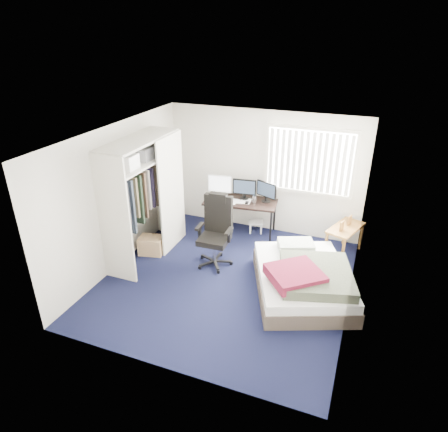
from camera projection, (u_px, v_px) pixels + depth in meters
ground at (226, 280)px, 6.83m from camera, size 4.20×4.20×0.00m
room_shell at (227, 199)px, 6.17m from camera, size 4.20×4.20×4.20m
window_assembly at (309, 162)px, 7.56m from camera, size 1.72×0.09×1.32m
closet at (143, 188)px, 7.01m from camera, size 0.64×1.84×2.22m
desk at (241, 199)px, 8.09m from camera, size 1.53×0.86×1.18m
office_chair at (216, 238)px, 7.14m from camera, size 0.63×0.63×1.30m
footstool at (256, 224)px, 8.32m from camera, size 0.36×0.32×0.25m
nightstand at (345, 230)px, 7.39m from camera, size 0.68×0.93×0.75m
bed at (303, 279)px, 6.40m from camera, size 2.02×2.28×0.63m
pine_box at (151, 245)px, 7.57m from camera, size 0.50×0.42×0.33m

